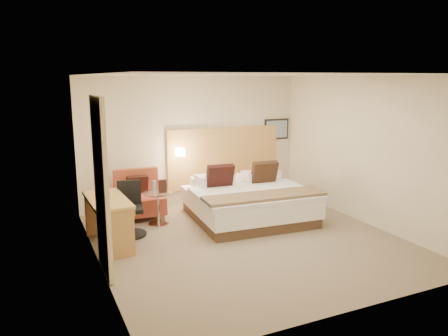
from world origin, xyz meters
name	(u,v)px	position (x,y,z in m)	size (l,w,h in m)	color
floor	(248,241)	(0.00, 0.00, -0.01)	(4.80, 5.00, 0.02)	#786751
ceiling	(250,74)	(0.00, 0.00, 2.71)	(4.80, 5.00, 0.02)	white
wall_back	(194,141)	(0.00, 2.51, 1.35)	(4.80, 0.02, 2.70)	beige
wall_front	(356,199)	(0.00, -2.51, 1.35)	(4.80, 0.02, 2.70)	beige
wall_left	(94,174)	(-2.41, 0.00, 1.35)	(0.02, 5.00, 2.70)	beige
wall_right	(365,150)	(2.41, 0.00, 1.35)	(0.02, 5.00, 2.70)	beige
headboard_panel	(224,157)	(0.70, 2.47, 0.95)	(2.60, 0.04, 1.30)	tan
art_frame	(276,129)	(2.02, 2.48, 1.50)	(0.62, 0.03, 0.47)	black
art_canvas	(277,129)	(2.02, 2.46, 1.50)	(0.54, 0.01, 0.39)	#778EA3
lamp_arm	(179,152)	(-0.35, 2.42, 1.15)	(0.02, 0.02, 0.12)	silver
lamp_shade	(180,152)	(-0.35, 2.36, 1.15)	(0.15, 0.15, 0.15)	#FCEBC5
curtain	(101,187)	(-2.36, -0.25, 1.22)	(0.06, 0.90, 2.42)	beige
bottle_a	(154,187)	(-1.18, 1.42, 0.72)	(0.07, 0.07, 0.22)	#9AD1EE
menu_folder	(163,186)	(-1.05, 1.34, 0.73)	(0.14, 0.05, 0.24)	#331B15
bed	(248,201)	(0.53, 1.02, 0.34)	(2.27, 2.22, 1.05)	#4A3325
lounge_chair	(139,199)	(-1.33, 2.00, 0.36)	(0.88, 0.77, 0.91)	#AE6C52
side_table	(158,207)	(-1.13, 1.39, 0.34)	(0.60, 0.60, 0.61)	white
desk	(109,208)	(-2.11, 0.72, 0.62)	(0.62, 1.28, 0.79)	tan
desk_chair	(130,214)	(-1.71, 1.06, 0.38)	(0.61, 0.61, 0.92)	black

